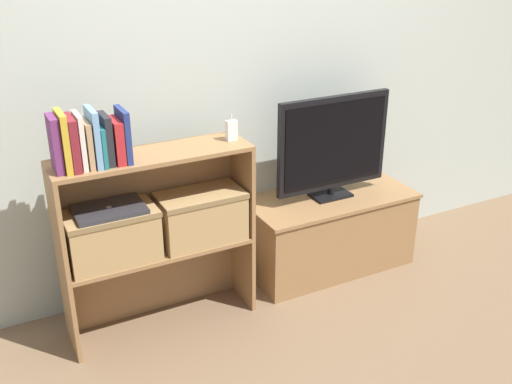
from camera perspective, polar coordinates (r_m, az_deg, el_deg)
name	(u,v)px	position (r m, az deg, el deg)	size (l,w,h in m)	color
ground_plane	(268,306)	(3.18, 1.12, -10.84)	(16.00, 16.00, 0.00)	brown
wall_back	(226,60)	(3.08, -2.88, 12.45)	(10.00, 0.05, 2.40)	#B2BCB2
tv_stand	(328,231)	(3.45, 6.91, -3.72)	(0.95, 0.45, 0.44)	olive
tv	(333,145)	(3.24, 7.37, 4.46)	(0.67, 0.14, 0.57)	black
bookshelf_lower_tier	(157,270)	(3.01, -9.40, -7.35)	(0.90, 0.26, 0.42)	olive
bookshelf_upper_tier	(150,186)	(2.81, -10.02, 0.55)	(0.90, 0.26, 0.48)	olive
book_plum	(55,144)	(2.55, -18.61, 4.33)	(0.03, 0.13, 0.23)	#6B2D66
book_mustard	(63,141)	(2.55, -17.89, 4.60)	(0.03, 0.15, 0.25)	gold
book_maroon	(72,143)	(2.56, -17.15, 4.47)	(0.03, 0.16, 0.22)	maroon
book_ivory	(80,141)	(2.56, -16.44, 4.70)	(0.02, 0.14, 0.23)	silver
book_tan	(87,144)	(2.57, -15.80, 4.45)	(0.02, 0.14, 0.20)	tan
book_skyblue	(94,137)	(2.57, -15.22, 5.04)	(0.03, 0.16, 0.24)	#709ECC
book_teal	(100,145)	(2.59, -14.59, 4.37)	(0.02, 0.15, 0.17)	#1E7075
book_charcoal	(106,139)	(2.58, -14.08, 4.91)	(0.03, 0.14, 0.21)	#232328
book_crimson	(116,141)	(2.60, -13.19, 4.79)	(0.04, 0.15, 0.19)	#B22328
book_navy	(123,135)	(2.60, -12.51, 5.34)	(0.02, 0.16, 0.23)	navy
baby_monitor	(231,130)	(2.81, -2.36, 5.90)	(0.05, 0.03, 0.13)	white
storage_basket_left	(112,234)	(2.77, -13.57, -3.91)	(0.41, 0.23, 0.25)	tan
storage_basket_right	(201,215)	(2.88, -5.27, -2.15)	(0.41, 0.23, 0.25)	tan
laptop	(109,209)	(2.71, -13.82, -1.62)	(0.31, 0.21, 0.02)	#2D2D33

